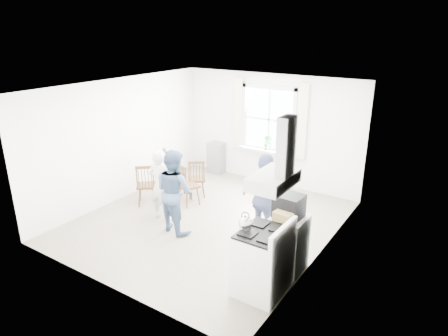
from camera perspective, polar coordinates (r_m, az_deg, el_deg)
room_shell at (r=7.39m, az=-2.42°, el=1.48°), size 4.62×5.12×2.64m
window_assembly at (r=9.37m, az=6.37°, el=6.34°), size 1.88×0.24×1.70m
range_hood at (r=5.09m, az=7.66°, el=-0.11°), size 0.45×0.76×0.94m
shelf_unit at (r=10.25m, az=-1.13°, el=1.46°), size 0.40×0.30×0.80m
gas_stove at (r=5.78m, az=5.54°, el=-13.12°), size 0.68×0.76×1.12m
kettle at (r=5.55m, az=3.05°, el=-7.91°), size 0.19×0.19×0.27m
low_cabinet at (r=6.32m, az=9.14°, el=-10.58°), size 0.50×0.55×0.90m
stereo_stack at (r=6.04m, az=9.27°, el=-5.38°), size 0.42×0.38×0.36m
cardboard_box at (r=5.87m, az=8.50°, el=-7.05°), size 0.30×0.23×0.18m
windsor_chair_a at (r=8.45m, az=-11.14°, el=-1.81°), size 0.54×0.54×0.92m
windsor_chair_b at (r=8.36m, az=-5.66°, el=-1.80°), size 0.50×0.49×0.92m
windsor_chair_c at (r=8.72m, az=-3.95°, el=-0.98°), size 0.51×0.51×0.88m
person_left at (r=7.78m, az=-9.02°, el=-2.42°), size 0.57×0.57×1.42m
person_mid at (r=7.30m, az=-7.10°, el=-3.28°), size 0.91×0.91×1.56m
person_right at (r=6.87m, az=5.87°, el=-4.46°), size 1.10×1.10×1.62m
potted_plant at (r=9.38m, az=6.22°, el=3.65°), size 0.22×0.22×0.36m
windsor_chair_d at (r=9.01m, az=-7.80°, el=0.20°), size 0.60×0.60×1.03m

